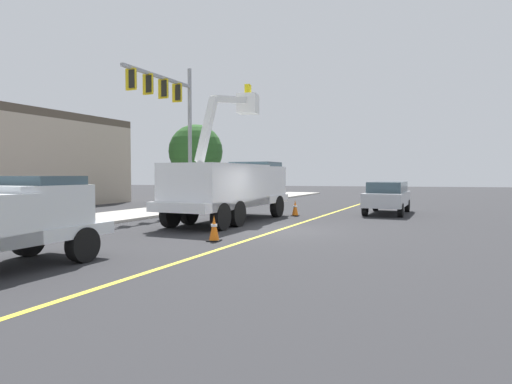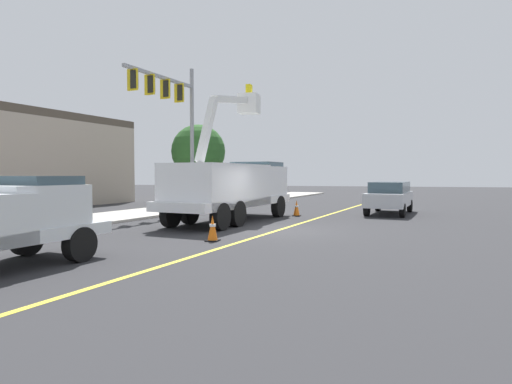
{
  "view_description": "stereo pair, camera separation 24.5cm",
  "coord_description": "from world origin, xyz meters",
  "views": [
    {
      "loc": [
        -16.01,
        -2.95,
        2.11
      ],
      "look_at": [
        0.55,
        1.01,
        1.4
      ],
      "focal_mm": 30.59,
      "sensor_mm": 36.0,
      "label": 1
    },
    {
      "loc": [
        -15.95,
        -3.19,
        2.11
      ],
      "look_at": [
        0.55,
        1.01,
        1.4
      ],
      "focal_mm": 30.59,
      "sensor_mm": 36.0,
      "label": 2
    }
  ],
  "objects": [
    {
      "name": "street_tree_right",
      "position": [
        10.9,
        7.55,
        3.57
      ],
      "size": [
        3.53,
        3.53,
        5.34
      ],
      "color": "brown",
      "rests_on": "ground"
    },
    {
      "name": "traffic_signal_mast",
      "position": [
        5.61,
        6.89,
        5.65
      ],
      "size": [
        5.6,
        1.34,
        8.08
      ],
      "color": "gray",
      "rests_on": "ground"
    },
    {
      "name": "sidewalk_far_side",
      "position": [
        1.68,
        8.69,
        0.06
      ],
      "size": [
        59.59,
        14.94,
        0.12
      ],
      "primitive_type": "cube",
      "rotation": [
        0.0,
        0.0,
        -0.19
      ],
      "color": "#B2ADA3",
      "rests_on": "ground"
    },
    {
      "name": "lane_centre_stripe",
      "position": [
        0.0,
        0.0,
        0.0
      ],
      "size": [
        49.12,
        9.66,
        0.01
      ],
      "primitive_type": "cube",
      "rotation": [
        0.0,
        0.0,
        -0.19
      ],
      "color": "yellow",
      "rests_on": "ground"
    },
    {
      "name": "utility_bucket_truck",
      "position": [
        2.5,
        2.6,
        1.6
      ],
      "size": [
        8.53,
        4.01,
        6.3
      ],
      "color": "white",
      "rests_on": "ground"
    },
    {
      "name": "traffic_cone_mid_rear",
      "position": [
        5.6,
        0.21,
        0.39
      ],
      "size": [
        0.4,
        0.4,
        0.8
      ],
      "color": "black",
      "rests_on": "ground"
    },
    {
      "name": "traffic_cone_mid_front",
      "position": [
        -3.12,
        1.48,
        0.4
      ],
      "size": [
        0.4,
        0.4,
        0.81
      ],
      "color": "black",
      "rests_on": "ground"
    },
    {
      "name": "passing_minivan",
      "position": [
        7.98,
        -4.36,
        0.97
      ],
      "size": [
        5.07,
        2.78,
        1.69
      ],
      "color": "silver",
      "rests_on": "ground"
    },
    {
      "name": "ground",
      "position": [
        0.0,
        0.0,
        0.0
      ],
      "size": [
        120.0,
        120.0,
        0.0
      ],
      "primitive_type": "plane",
      "color": "#2D2D30"
    }
  ]
}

